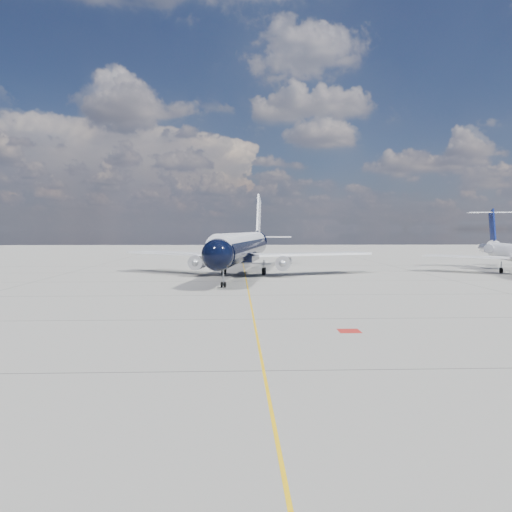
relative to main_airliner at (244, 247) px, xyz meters
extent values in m
plane|color=gray|center=(0.23, -5.89, -4.57)|extent=(320.00, 320.00, 0.00)
cube|color=#E3A90B|center=(0.23, -10.89, -4.56)|extent=(0.16, 160.00, 0.01)
cube|color=maroon|center=(7.03, -45.89, -4.56)|extent=(1.60, 1.60, 0.01)
cylinder|color=black|center=(-0.22, -1.40, -0.20)|extent=(9.99, 39.61, 3.95)
sphere|color=black|center=(-3.42, -21.93, -0.20)|extent=(4.51, 4.51, 3.95)
cone|color=black|center=(3.55, 22.72, 0.42)|extent=(5.02, 7.79, 3.95)
cylinder|color=silver|center=(-0.22, -1.40, 0.78)|extent=(9.45, 41.53, 3.08)
cube|color=black|center=(-3.46, -22.13, 0.37)|extent=(2.66, 1.62, 0.57)
cube|color=silver|center=(-10.76, 1.82, -1.14)|extent=(19.07, 16.12, 0.33)
cube|color=silver|center=(10.80, -1.54, -1.14)|extent=(20.55, 11.44, 0.33)
cube|color=black|center=(-0.22, -1.40, -1.66)|extent=(5.91, 10.94, 1.04)
cylinder|color=silver|center=(-7.21, -2.41, -2.33)|extent=(3.04, 5.08, 2.33)
cylinder|color=silver|center=(6.13, -4.49, -2.33)|extent=(3.04, 5.08, 2.33)
sphere|color=gray|center=(-7.55, -4.57, -2.33)|extent=(1.31, 1.31, 1.14)
sphere|color=gray|center=(5.80, -6.65, -2.33)|extent=(1.31, 1.31, 1.14)
cube|color=silver|center=(-7.18, -2.21, -1.55)|extent=(0.74, 3.32, 1.14)
cube|color=silver|center=(6.16, -4.29, -1.55)|extent=(0.74, 3.32, 1.14)
cube|color=silver|center=(3.47, 22.21, 5.72)|extent=(1.35, 6.56, 8.86)
cube|color=silver|center=(3.55, 22.72, 1.25)|extent=(13.86, 5.37, 0.23)
cylinder|color=gray|center=(-2.86, -18.34, -3.27)|extent=(0.21, 0.21, 2.18)
cylinder|color=black|center=(-3.07, -18.30, -4.20)|extent=(0.30, 0.75, 0.73)
cylinder|color=black|center=(-2.66, -18.37, -4.20)|extent=(0.30, 0.75, 0.73)
cylinder|color=gray|center=(-3.26, 0.65, -3.16)|extent=(0.31, 0.31, 1.97)
cylinder|color=gray|center=(3.31, -0.37, -3.16)|extent=(0.31, 0.31, 1.97)
cylinder|color=black|center=(-3.35, 0.09, -3.99)|extent=(0.64, 1.20, 1.14)
cylinder|color=black|center=(-3.17, 1.22, -3.99)|extent=(0.64, 1.20, 1.14)
cylinder|color=black|center=(3.22, -0.94, -3.99)|extent=(0.64, 1.20, 1.14)
cylinder|color=black|center=(3.39, 0.19, -3.99)|extent=(0.64, 1.20, 1.14)
cone|color=silver|center=(48.65, 14.68, -0.69)|extent=(4.05, 6.03, 2.99)
cube|color=silver|center=(38.04, 1.61, -1.80)|extent=(12.91, 11.56, 0.24)
cylinder|color=silver|center=(45.14, 9.19, -0.69)|extent=(2.34, 3.81, 1.66)
cylinder|color=silver|center=(49.69, 8.25, -0.69)|extent=(2.34, 3.81, 1.66)
cube|color=silver|center=(45.68, 9.08, -0.69)|extent=(1.44, 1.96, 0.20)
cube|color=silver|center=(49.15, 8.36, -0.69)|extent=(1.44, 1.96, 0.20)
cube|color=#0A154B|center=(48.31, 13.06, 3.46)|extent=(1.20, 4.61, 6.79)
cube|color=silver|center=(48.45, 13.71, 6.12)|extent=(9.12, 3.96, 0.18)
cylinder|color=gray|center=(43.46, 0.49, -3.51)|extent=(0.26, 0.26, 1.88)
cylinder|color=black|center=(43.46, 0.49, -4.10)|extent=(0.53, 0.98, 0.93)
camera|label=1|loc=(-1.18, -81.61, 2.86)|focal=35.00mm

